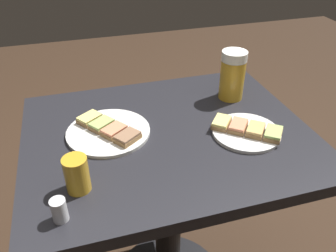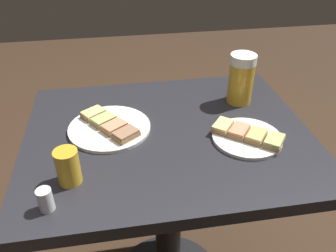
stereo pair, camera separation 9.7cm
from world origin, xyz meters
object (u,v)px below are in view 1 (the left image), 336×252
plate_near (246,131)px  salt_shaker (59,210)px  beer_glass_small (77,174)px  plate_far (108,131)px  beer_mug (233,75)px

plate_near → salt_shaker: (-0.51, -0.17, 0.02)m
plate_near → beer_glass_small: (-0.47, -0.09, 0.03)m
plate_far → beer_glass_small: bearing=-115.3°
plate_near → plate_far: same height
plate_near → salt_shaker: size_ratio=3.56×
plate_far → beer_mug: 0.44m
plate_near → plate_far: (-0.37, 0.11, -0.00)m
beer_glass_small → salt_shaker: bearing=-118.0°
plate_near → plate_far: bearing=163.3°
salt_shaker → plate_near: bearing=18.6°
plate_near → beer_glass_small: 0.48m
beer_mug → beer_glass_small: 0.60m
beer_glass_small → plate_near: bearing=11.1°
beer_mug → salt_shaker: beer_mug is taller
beer_mug → plate_far: bearing=-166.7°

